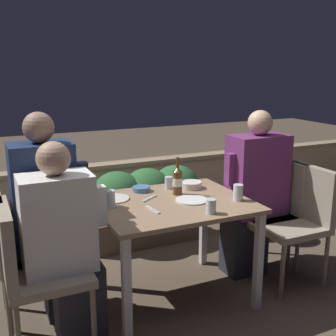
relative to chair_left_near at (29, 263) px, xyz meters
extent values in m
plane|color=brown|center=(0.97, 0.17, -0.55)|extent=(16.00, 16.00, 0.00)
cube|color=tan|center=(0.97, 1.87, -0.25)|extent=(9.00, 0.14, 0.59)
cube|color=#9E8466|center=(0.97, 1.87, 0.06)|extent=(9.00, 0.18, 0.04)
cube|color=#937556|center=(0.97, 0.17, 0.17)|extent=(1.03, 0.85, 0.03)
cube|color=silver|center=(0.50, -0.20, -0.20)|extent=(0.05, 0.05, 0.70)
cube|color=silver|center=(1.44, -0.20, -0.20)|extent=(0.05, 0.05, 0.70)
cube|color=silver|center=(0.50, 0.55, -0.20)|extent=(0.05, 0.05, 0.70)
cube|color=silver|center=(1.44, 0.55, -0.20)|extent=(0.05, 0.05, 0.70)
cube|color=brown|center=(1.19, 1.18, -0.41)|extent=(1.07, 0.36, 0.28)
ellipsoid|color=#2D6633|center=(0.90, 1.18, -0.06)|extent=(0.48, 0.47, 0.46)
ellipsoid|color=#2D6633|center=(1.19, 1.18, -0.06)|extent=(0.48, 0.47, 0.46)
ellipsoid|color=#2D6633|center=(1.49, 1.18, -0.06)|extent=(0.48, 0.47, 0.46)
cube|color=gray|center=(0.10, 0.00, -0.09)|extent=(0.47, 0.47, 0.05)
cube|color=gray|center=(-0.11, 0.00, 0.14)|extent=(0.06, 0.47, 0.42)
cylinder|color=#7F705B|center=(0.30, -0.20, -0.33)|extent=(0.03, 0.03, 0.43)
cylinder|color=#7F705B|center=(-0.10, 0.20, -0.33)|extent=(0.03, 0.03, 0.43)
cylinder|color=#7F705B|center=(0.30, 0.20, -0.33)|extent=(0.03, 0.03, 0.43)
cube|color=#282833|center=(0.27, 0.00, -0.31)|extent=(0.28, 0.23, 0.48)
cube|color=white|center=(0.17, 0.00, 0.21)|extent=(0.41, 0.26, 0.56)
cube|color=white|center=(0.42, 0.00, 0.28)|extent=(0.07, 0.07, 0.24)
sphere|color=tan|center=(0.17, 0.00, 0.59)|extent=(0.19, 0.19, 0.19)
cube|color=gray|center=(0.07, 0.31, -0.09)|extent=(0.47, 0.47, 0.05)
cylinder|color=#7F705B|center=(-0.13, 0.11, -0.33)|extent=(0.03, 0.03, 0.43)
cylinder|color=#7F705B|center=(0.28, 0.11, -0.33)|extent=(0.03, 0.03, 0.43)
cylinder|color=#7F705B|center=(-0.13, 0.51, -0.33)|extent=(0.03, 0.03, 0.43)
cylinder|color=#7F705B|center=(0.28, 0.51, -0.33)|extent=(0.03, 0.03, 0.43)
cube|color=#282833|center=(0.24, 0.31, -0.31)|extent=(0.27, 0.23, 0.48)
cube|color=navy|center=(0.14, 0.31, 0.28)|extent=(0.38, 0.26, 0.70)
cube|color=navy|center=(0.39, 0.31, 0.36)|extent=(0.07, 0.07, 0.24)
sphere|color=#99755B|center=(0.14, 0.31, 0.72)|extent=(0.19, 0.19, 0.19)
cube|color=gray|center=(1.87, 0.02, -0.09)|extent=(0.47, 0.47, 0.05)
cube|color=gray|center=(2.08, 0.02, 0.14)|extent=(0.06, 0.47, 0.42)
cylinder|color=#7F705B|center=(1.66, -0.19, -0.33)|extent=(0.03, 0.03, 0.43)
cylinder|color=#7F705B|center=(2.07, -0.19, -0.33)|extent=(0.03, 0.03, 0.43)
cylinder|color=#7F705B|center=(1.66, 0.22, -0.33)|extent=(0.03, 0.03, 0.43)
cylinder|color=#7F705B|center=(2.07, 0.22, -0.33)|extent=(0.03, 0.03, 0.43)
cube|color=gray|center=(1.84, 0.29, -0.09)|extent=(0.47, 0.47, 0.05)
cube|color=gray|center=(2.05, 0.29, 0.14)|extent=(0.06, 0.47, 0.42)
cylinder|color=#7F705B|center=(1.63, 0.09, -0.33)|extent=(0.03, 0.03, 0.43)
cylinder|color=#7F705B|center=(2.04, 0.09, -0.33)|extent=(0.03, 0.03, 0.43)
cylinder|color=#7F705B|center=(1.63, 0.49, -0.33)|extent=(0.03, 0.03, 0.43)
cylinder|color=#7F705B|center=(2.04, 0.49, -0.33)|extent=(0.03, 0.03, 0.43)
cube|color=#282833|center=(1.67, 0.29, -0.31)|extent=(0.32, 0.23, 0.48)
cube|color=#6B2D66|center=(1.77, 0.29, 0.25)|extent=(0.45, 0.26, 0.64)
cube|color=#6B2D66|center=(1.52, 0.29, 0.32)|extent=(0.07, 0.07, 0.24)
sphere|color=tan|center=(1.77, 0.29, 0.66)|extent=(0.19, 0.19, 0.19)
cylinder|color=brown|center=(1.07, 0.30, 0.27)|extent=(0.07, 0.07, 0.17)
cylinder|color=beige|center=(1.07, 0.30, 0.27)|extent=(0.07, 0.07, 0.06)
cone|color=brown|center=(1.07, 0.30, 0.37)|extent=(0.07, 0.07, 0.03)
cylinder|color=brown|center=(1.07, 0.30, 0.42)|extent=(0.03, 0.03, 0.07)
cylinder|color=silver|center=(0.62, 0.38, 0.19)|extent=(0.23, 0.23, 0.01)
cylinder|color=white|center=(1.10, 0.12, 0.19)|extent=(0.22, 0.22, 0.01)
cylinder|color=#4C709E|center=(0.87, 0.48, 0.20)|extent=(0.13, 0.13, 0.04)
torus|color=#4C709E|center=(0.87, 0.48, 0.21)|extent=(0.13, 0.13, 0.01)
cylinder|color=silver|center=(1.24, 0.40, 0.21)|extent=(0.16, 0.16, 0.05)
torus|color=silver|center=(1.24, 0.40, 0.23)|extent=(0.16, 0.16, 0.01)
cylinder|color=silver|center=(1.09, -0.15, 0.23)|extent=(0.06, 0.06, 0.09)
cylinder|color=silver|center=(1.08, 0.45, 0.23)|extent=(0.06, 0.06, 0.09)
cylinder|color=silver|center=(0.55, 0.22, 0.24)|extent=(0.07, 0.07, 0.12)
cylinder|color=silver|center=(1.39, 0.00, 0.24)|extent=(0.07, 0.07, 0.11)
cube|color=silver|center=(0.78, 0.06, 0.18)|extent=(0.04, 0.17, 0.01)
cube|color=silver|center=(0.85, 0.28, 0.18)|extent=(0.15, 0.11, 0.01)
cylinder|color=brown|center=(2.14, 0.86, -0.45)|extent=(0.26, 0.26, 0.21)
cylinder|color=#47331E|center=(2.14, 0.86, -0.25)|extent=(0.03, 0.03, 0.18)
ellipsoid|color=#2D6633|center=(2.14, 0.86, -0.02)|extent=(0.36, 0.36, 0.32)
camera|label=1|loc=(-0.20, -2.31, 1.09)|focal=45.00mm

